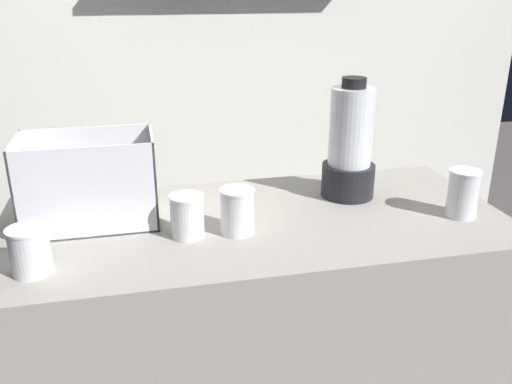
{
  "coord_description": "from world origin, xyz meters",
  "views": [
    {
      "loc": [
        -0.31,
        -1.36,
        1.52
      ],
      "look_at": [
        0.0,
        0.0,
        0.98
      ],
      "focal_mm": 38.42,
      "sensor_mm": 36.0,
      "label": 1
    }
  ],
  "objects_px": {
    "blender_pitcher": "(350,148)",
    "juice_cup_beet_middle": "(237,213)",
    "carrot_display_bin": "(89,196)",
    "juice_cup_carrot_left": "(187,218)",
    "juice_cup_mango_right": "(463,197)",
    "juice_cup_pomegranate_far_left": "(30,253)"
  },
  "relations": [
    {
      "from": "juice_cup_carrot_left",
      "to": "carrot_display_bin",
      "type": "bearing_deg",
      "value": 150.2
    },
    {
      "from": "blender_pitcher",
      "to": "juice_cup_beet_middle",
      "type": "relative_size",
      "value": 2.98
    },
    {
      "from": "blender_pitcher",
      "to": "carrot_display_bin",
      "type": "bearing_deg",
      "value": -177.18
    },
    {
      "from": "juice_cup_carrot_left",
      "to": "juice_cup_pomegranate_far_left",
      "type": "bearing_deg",
      "value": -162.74
    },
    {
      "from": "carrot_display_bin",
      "to": "juice_cup_beet_middle",
      "type": "distance_m",
      "value": 0.41
    },
    {
      "from": "blender_pitcher",
      "to": "juice_cup_beet_middle",
      "type": "height_order",
      "value": "blender_pitcher"
    },
    {
      "from": "juice_cup_carrot_left",
      "to": "juice_cup_beet_middle",
      "type": "relative_size",
      "value": 0.93
    },
    {
      "from": "blender_pitcher",
      "to": "juice_cup_carrot_left",
      "type": "xyz_separation_m",
      "value": [
        -0.51,
        -0.18,
        -0.1
      ]
    },
    {
      "from": "carrot_display_bin",
      "to": "juice_cup_mango_right",
      "type": "xyz_separation_m",
      "value": [
        1.01,
        -0.18,
        -0.02
      ]
    },
    {
      "from": "carrot_display_bin",
      "to": "juice_cup_mango_right",
      "type": "bearing_deg",
      "value": -10.16
    },
    {
      "from": "juice_cup_mango_right",
      "to": "juice_cup_carrot_left",
      "type": "bearing_deg",
      "value": 177.1
    },
    {
      "from": "juice_cup_pomegranate_far_left",
      "to": "juice_cup_carrot_left",
      "type": "bearing_deg",
      "value": 17.26
    },
    {
      "from": "blender_pitcher",
      "to": "juice_cup_carrot_left",
      "type": "height_order",
      "value": "blender_pitcher"
    },
    {
      "from": "blender_pitcher",
      "to": "juice_cup_carrot_left",
      "type": "bearing_deg",
      "value": -160.55
    },
    {
      "from": "juice_cup_pomegranate_far_left",
      "to": "juice_cup_carrot_left",
      "type": "relative_size",
      "value": 0.98
    },
    {
      "from": "juice_cup_beet_middle",
      "to": "juice_cup_mango_right",
      "type": "relative_size",
      "value": 0.9
    },
    {
      "from": "carrot_display_bin",
      "to": "blender_pitcher",
      "type": "bearing_deg",
      "value": 2.82
    },
    {
      "from": "juice_cup_pomegranate_far_left",
      "to": "juice_cup_beet_middle",
      "type": "distance_m",
      "value": 0.5
    },
    {
      "from": "juice_cup_pomegranate_far_left",
      "to": "juice_cup_beet_middle",
      "type": "bearing_deg",
      "value": 12.1
    },
    {
      "from": "carrot_display_bin",
      "to": "juice_cup_carrot_left",
      "type": "distance_m",
      "value": 0.29
    },
    {
      "from": "carrot_display_bin",
      "to": "juice_cup_beet_middle",
      "type": "bearing_deg",
      "value": -21.61
    },
    {
      "from": "juice_cup_pomegranate_far_left",
      "to": "carrot_display_bin",
      "type": "bearing_deg",
      "value": 65.79
    }
  ]
}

